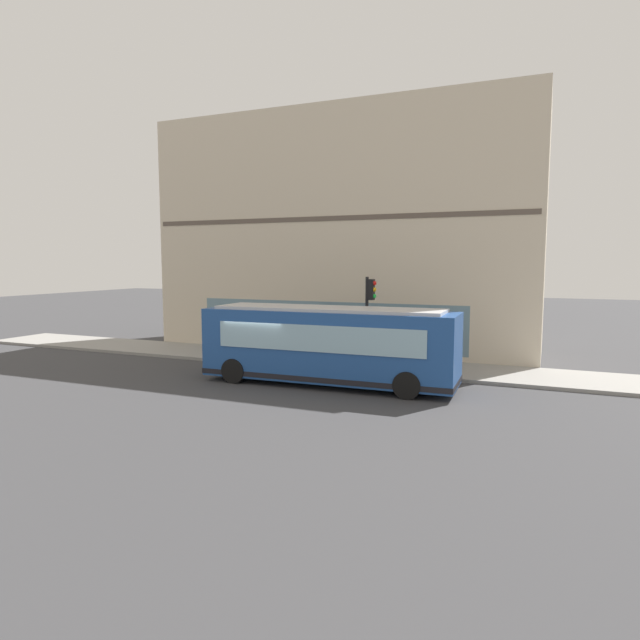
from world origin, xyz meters
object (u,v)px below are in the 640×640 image
Objects in this scene: fire_hydrant at (401,358)px; pedestrian_walking_along_curb at (274,339)px; pedestrian_by_light_pole at (427,346)px; pedestrian_near_building_entrance at (240,337)px; pedestrian_near_hydrant at (444,350)px; newspaper_vending_box at (294,352)px; traffic_light_near_corner at (370,305)px; city_bus_nearside at (328,346)px.

fire_hydrant is 6.18m from pedestrian_walking_along_curb.
pedestrian_near_building_entrance reaches higher than pedestrian_by_light_pole.
pedestrian_by_light_pole is at bearing -67.88° from fire_hydrant.
pedestrian_by_light_pole is 0.93× the size of pedestrian_near_hydrant.
pedestrian_by_light_pole is 6.14m from newspaper_vending_box.
pedestrian_near_hydrant reaches higher than pedestrian_walking_along_curb.
newspaper_vending_box is (-0.23, -1.19, -0.52)m from pedestrian_walking_along_curb.
newspaper_vending_box is at bearing 91.77° from pedestrian_near_hydrant.
traffic_light_near_corner is at bearing 99.07° from pedestrian_near_hydrant.
traffic_light_near_corner reaches higher than city_bus_nearside.
traffic_light_near_corner reaches higher than pedestrian_near_hydrant.
pedestrian_near_hydrant is at bearing -90.09° from pedestrian_walking_along_curb.
pedestrian_walking_along_curb is at bearing 50.59° from city_bus_nearside.
fire_hydrant is 0.82× the size of newspaper_vending_box.
traffic_light_near_corner is (2.94, -0.76, 1.41)m from city_bus_nearside.
fire_hydrant is at bearing -43.20° from traffic_light_near_corner.
pedestrian_near_building_entrance is at bearing 87.37° from traffic_light_near_corner.
pedestrian_by_light_pole is 7.25m from pedestrian_walking_along_curb.
fire_hydrant is at bearing -79.37° from newspaper_vending_box.
pedestrian_walking_along_curb is (-1.12, 7.16, 0.07)m from pedestrian_by_light_pole.
pedestrian_walking_along_curb is (0.52, 4.97, -1.84)m from traffic_light_near_corner.
city_bus_nearside is 4.69m from fire_hydrant.
newspaper_vending_box is (-0.92, 4.93, 0.09)m from fire_hydrant.
fire_hydrant is 2.25m from pedestrian_near_hydrant.
newspaper_vending_box is (3.23, 3.02, -0.95)m from city_bus_nearside.
pedestrian_near_building_entrance is at bearing 96.71° from pedestrian_walking_along_curb.
traffic_light_near_corner is 2.39× the size of pedestrian_walking_along_curb.
newspaper_vending_box is at bearing 43.10° from city_bus_nearside.
traffic_light_near_corner is 5.46× the size of fire_hydrant.
city_bus_nearside is at bearing -118.45° from pedestrian_near_building_entrance.
fire_hydrant is (1.22, -1.14, -2.45)m from traffic_light_near_corner.
pedestrian_near_hydrant is at bearing -138.73° from pedestrian_by_light_pole.
pedestrian_by_light_pole is at bearing -81.53° from pedestrian_near_building_entrance.
city_bus_nearside is 6.41× the size of pedestrian_by_light_pole.
city_bus_nearside reaches higher than newspaper_vending_box.
traffic_light_near_corner is 2.56× the size of pedestrian_by_light_pole.
pedestrian_by_light_pole is at bearing -32.78° from city_bus_nearside.
city_bus_nearside reaches higher than pedestrian_by_light_pole.
traffic_light_near_corner reaches higher than pedestrian_near_building_entrance.
pedestrian_walking_along_curb is (3.46, 4.21, -0.43)m from city_bus_nearside.
traffic_light_near_corner is at bearing -94.42° from newspaper_vending_box.
traffic_light_near_corner is 3.71m from pedestrian_near_hydrant.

